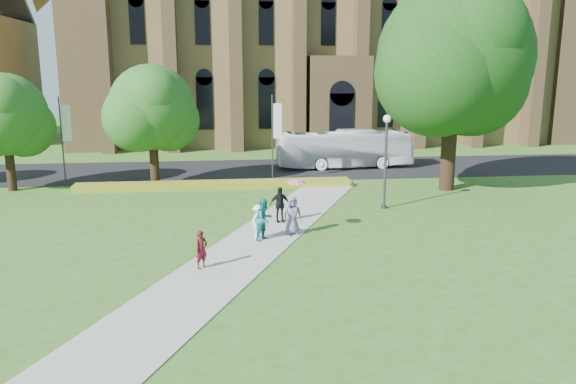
{
  "coord_description": "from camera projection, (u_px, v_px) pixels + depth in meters",
  "views": [
    {
      "loc": [
        -1.5,
        -23.36,
        7.55
      ],
      "look_at": [
        1.76,
        4.06,
        1.6
      ],
      "focal_mm": 35.0,
      "sensor_mm": 36.0,
      "label": 1
    }
  ],
  "objects": [
    {
      "name": "cathedral",
      "position": [
        324.0,
        21.0,
        61.42
      ],
      "size": [
        52.6,
        18.25,
        28.0
      ],
      "color": "brown",
      "rests_on": "ground"
    },
    {
      "name": "flower_hedge",
      "position": [
        215.0,
        185.0,
        36.97
      ],
      "size": [
        18.0,
        1.4,
        0.45
      ],
      "primitive_type": "cube",
      "color": "#AB9D22",
      "rests_on": "ground"
    },
    {
      "name": "pedestrian_4",
      "position": [
        293.0,
        215.0,
        26.29
      ],
      "size": [
        0.92,
        0.64,
        1.8
      ],
      "primitive_type": "imported",
      "rotation": [
        0.0,
        0.0,
        0.08
      ],
      "color": "slate",
      "rests_on": "footpath"
    },
    {
      "name": "large_tree",
      "position": [
        454.0,
        58.0,
        34.85
      ],
      "size": [
        9.6,
        9.6,
        13.2
      ],
      "color": "#332114",
      "rests_on": "ground"
    },
    {
      "name": "parasol",
      "position": [
        296.0,
        189.0,
        26.15
      ],
      "size": [
        1.04,
        1.04,
        0.73
      ],
      "primitive_type": "imported",
      "rotation": [
        0.0,
        0.0,
        -0.31
      ],
      "color": "#D19793",
      "rests_on": "pedestrian_4"
    },
    {
      "name": "street_tree_0",
      "position": [
        5.0,
        115.0,
        35.26
      ],
      "size": [
        5.2,
        5.2,
        7.5
      ],
      "color": "#332114",
      "rests_on": "ground"
    },
    {
      "name": "pedestrian_0",
      "position": [
        201.0,
        249.0,
        21.72
      ],
      "size": [
        0.66,
        0.64,
        1.53
      ],
      "primitive_type": "imported",
      "rotation": [
        0.0,
        0.0,
        0.73
      ],
      "color": "#52121B",
      "rests_on": "footpath"
    },
    {
      "name": "banner_pole_1",
      "position": [
        64.0,
        136.0,
        37.1
      ],
      "size": [
        0.7,
        0.1,
        6.0
      ],
      "color": "#38383D",
      "rests_on": "ground"
    },
    {
      "name": "footpath",
      "position": [
        257.0,
        241.0,
        25.4
      ],
      "size": [
        15.58,
        28.54,
        0.04
      ],
      "primitive_type": "cube",
      "rotation": [
        0.0,
        0.0,
        -0.44
      ],
      "color": "#B2B2A8",
      "rests_on": "ground"
    },
    {
      "name": "pedestrian_3",
      "position": [
        280.0,
        205.0,
        28.4
      ],
      "size": [
        1.12,
        0.62,
        1.81
      ],
      "primitive_type": "imported",
      "rotation": [
        0.0,
        0.0,
        0.17
      ],
      "color": "black",
      "rests_on": "footpath"
    },
    {
      "name": "tour_coach",
      "position": [
        344.0,
        149.0,
        44.54
      ],
      "size": [
        10.9,
        3.04,
        3.0
      ],
      "primitive_type": "imported",
      "rotation": [
        0.0,
        0.0,
        1.62
      ],
      "color": "white",
      "rests_on": "road"
    },
    {
      "name": "streetlamp",
      "position": [
        386.0,
        150.0,
        30.92
      ],
      "size": [
        0.44,
        0.44,
        5.24
      ],
      "color": "#38383D",
      "rests_on": "ground"
    },
    {
      "name": "pedestrian_2",
      "position": [
        259.0,
        221.0,
        25.62
      ],
      "size": [
        1.05,
        1.19,
        1.59
      ],
      "primitive_type": "imported",
      "rotation": [
        0.0,
        0.0,
        1.0
      ],
      "color": "white",
      "rests_on": "footpath"
    },
    {
      "name": "road",
      "position": [
        242.0,
        170.0,
        43.85
      ],
      "size": [
        160.0,
        10.0,
        0.02
      ],
      "primitive_type": "cube",
      "color": "black",
      "rests_on": "ground"
    },
    {
      "name": "pedestrian_1",
      "position": [
        264.0,
        219.0,
        25.34
      ],
      "size": [
        1.17,
        1.16,
        1.91
      ],
      "primitive_type": "imported",
      "rotation": [
        0.0,
        0.0,
        0.75
      ],
      "color": "#177676",
      "rests_on": "footpath"
    },
    {
      "name": "street_tree_1",
      "position": [
        152.0,
        108.0,
        36.72
      ],
      "size": [
        5.6,
        5.6,
        8.05
      ],
      "color": "#332114",
      "rests_on": "ground"
    },
    {
      "name": "banner_pole_0",
      "position": [
        274.0,
        133.0,
        38.72
      ],
      "size": [
        0.7,
        0.1,
        6.0
      ],
      "color": "#38383D",
      "rests_on": "ground"
    },
    {
      "name": "ground",
      "position": [
        259.0,
        248.0,
        24.44
      ],
      "size": [
        160.0,
        160.0,
        0.0
      ],
      "primitive_type": "plane",
      "color": "#365A1B",
      "rests_on": "ground"
    }
  ]
}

